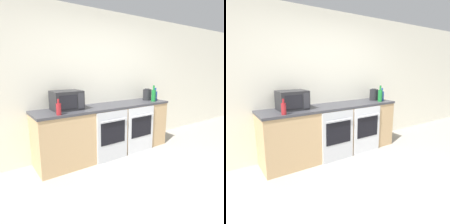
{
  "view_description": "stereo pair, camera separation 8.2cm",
  "coord_description": "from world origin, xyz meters",
  "views": [
    {
      "loc": [
        -1.93,
        -1.27,
        1.57
      ],
      "look_at": [
        0.12,
        1.69,
        0.78
      ],
      "focal_mm": 32.0,
      "sensor_mm": 36.0,
      "label": 1
    },
    {
      "loc": [
        -1.86,
        -1.32,
        1.57
      ],
      "look_at": [
        0.12,
        1.69,
        0.78
      ],
      "focal_mm": 32.0,
      "sensor_mm": 36.0,
      "label": 2
    }
  ],
  "objects": [
    {
      "name": "counter_back",
      "position": [
        0.0,
        1.69,
        0.46
      ],
      "size": [
        2.6,
        0.63,
        0.92
      ],
      "color": "tan",
      "rests_on": "ground_plane"
    },
    {
      "name": "wall_back",
      "position": [
        0.0,
        2.02,
        1.3
      ],
      "size": [
        10.0,
        0.06,
        2.6
      ],
      "color": "silver",
      "rests_on": "ground_plane"
    },
    {
      "name": "microwave",
      "position": [
        -0.73,
        1.73,
        1.07
      ],
      "size": [
        0.46,
        0.37,
        0.31
      ],
      "color": "#232326",
      "rests_on": "counter_back"
    },
    {
      "name": "bottle_green",
      "position": [
        1.03,
        1.53,
        1.04
      ],
      "size": [
        0.09,
        0.09,
        0.32
      ],
      "color": "#19722D",
      "rests_on": "counter_back"
    },
    {
      "name": "bottle_blue",
      "position": [
        1.14,
        1.59,
        1.02
      ],
      "size": [
        0.08,
        0.08,
        0.26
      ],
      "color": "#234793",
      "rests_on": "counter_back"
    },
    {
      "name": "kettle",
      "position": [
        1.04,
        1.73,
        1.03
      ],
      "size": [
        0.17,
        0.17,
        0.24
      ],
      "color": "#232326",
      "rests_on": "counter_back"
    },
    {
      "name": "oven_left",
      "position": [
        -0.08,
        1.37,
        0.44
      ],
      "size": [
        0.61,
        0.06,
        0.87
      ],
      "color": "#B7BABF",
      "rests_on": "ground_plane"
    },
    {
      "name": "bottle_red",
      "position": [
        -0.97,
        1.44,
        1.01
      ],
      "size": [
        0.07,
        0.07,
        0.23
      ],
      "color": "maroon",
      "rests_on": "counter_back"
    },
    {
      "name": "ground_plane",
      "position": [
        0.0,
        0.0,
        0.0
      ],
      "size": [
        16.0,
        16.0,
        0.0
      ],
      "primitive_type": "plane",
      "color": "gray"
    },
    {
      "name": "oven_right",
      "position": [
        0.57,
        1.37,
        0.44
      ],
      "size": [
        0.61,
        0.06,
        0.87
      ],
      "color": "silver",
      "rests_on": "ground_plane"
    }
  ]
}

